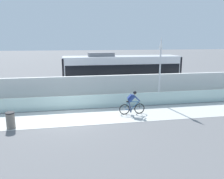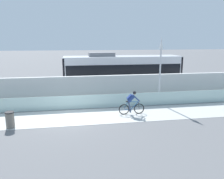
{
  "view_description": "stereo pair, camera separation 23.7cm",
  "coord_description": "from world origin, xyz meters",
  "px_view_note": "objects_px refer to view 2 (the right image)",
  "views": [
    {
      "loc": [
        0.04,
        -14.41,
        4.95
      ],
      "look_at": [
        3.17,
        2.35,
        1.25
      ],
      "focal_mm": 36.77,
      "sensor_mm": 36.0,
      "label": 1
    },
    {
      "loc": [
        0.28,
        -14.45,
        4.95
      ],
      "look_at": [
        3.17,
        2.35,
        1.25
      ],
      "focal_mm": 36.77,
      "sensor_mm": 36.0,
      "label": 2
    }
  ],
  "objects_px": {
    "cyclist_on_bike": "(132,103)",
    "trash_bin": "(10,120)",
    "tram": "(122,72)",
    "lamp_post_antenna": "(161,62)"
  },
  "relations": [
    {
      "from": "cyclist_on_bike",
      "to": "trash_bin",
      "type": "distance_m",
      "value": 7.57
    },
    {
      "from": "tram",
      "to": "trash_bin",
      "type": "height_order",
      "value": "tram"
    },
    {
      "from": "tram",
      "to": "trash_bin",
      "type": "bearing_deg",
      "value": -135.67
    },
    {
      "from": "lamp_post_antenna",
      "to": "trash_bin",
      "type": "height_order",
      "value": "lamp_post_antenna"
    },
    {
      "from": "tram",
      "to": "cyclist_on_bike",
      "type": "xyz_separation_m",
      "value": [
        -0.83,
        -6.85,
        -1.09
      ]
    },
    {
      "from": "tram",
      "to": "lamp_post_antenna",
      "type": "xyz_separation_m",
      "value": [
        1.96,
        -4.7,
        1.4
      ]
    },
    {
      "from": "cyclist_on_bike",
      "to": "lamp_post_antenna",
      "type": "bearing_deg",
      "value": 37.7
    },
    {
      "from": "tram",
      "to": "cyclist_on_bike",
      "type": "distance_m",
      "value": 6.99
    },
    {
      "from": "tram",
      "to": "cyclist_on_bike",
      "type": "height_order",
      "value": "tram"
    },
    {
      "from": "cyclist_on_bike",
      "to": "trash_bin",
      "type": "height_order",
      "value": "cyclist_on_bike"
    }
  ]
}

